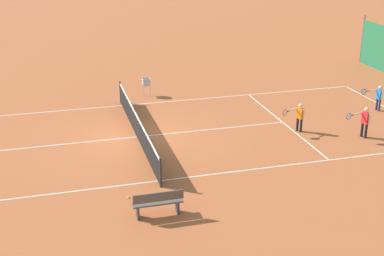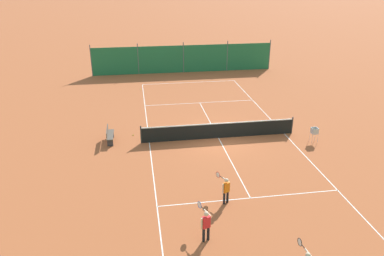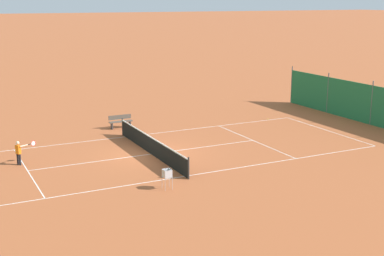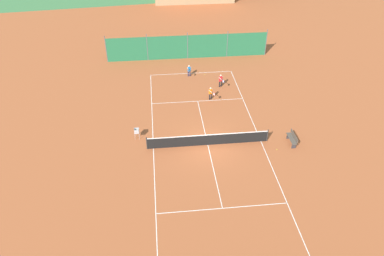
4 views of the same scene
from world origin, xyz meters
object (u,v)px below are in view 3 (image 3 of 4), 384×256
Objects in this scene: tennis_ball_mid_court at (268,119)px; tennis_net at (151,145)px; player_near_service at (19,151)px; tennis_ball_service_box at (138,131)px; courtside_bench at (120,121)px; ball_hopper at (167,175)px.

tennis_net is at bearing 112.42° from tennis_ball_mid_court.
player_near_service is 8.62m from tennis_ball_service_box.
tennis_ball_mid_court is 0.04× the size of courtside_bench.
tennis_ball_mid_court is 1.00× the size of tennis_ball_service_box.
tennis_net is at bearing -100.24° from player_near_service.
tennis_net is at bearing 175.72° from courtside_bench.
tennis_net reaches higher than ball_hopper.
tennis_ball_service_box is 10.65m from ball_hopper.
tennis_ball_service_box is 0.04× the size of courtside_bench.
tennis_net is 5.49m from ball_hopper.
tennis_net is 7.55× the size of player_near_service.
tennis_ball_service_box is at bearing -12.85° from tennis_net.
courtside_bench is at bearing 26.58° from tennis_ball_service_box.
tennis_ball_service_box is (5.01, -1.14, -0.47)m from tennis_net.
tennis_net reaches higher than courtside_bench.
ball_hopper reaches higher than tennis_ball_service_box.
ball_hopper is (-6.49, -5.16, -0.06)m from player_near_service.
ball_hopper is at bearing 165.28° from tennis_net.
ball_hopper is at bearing 166.18° from tennis_ball_service_box.
tennis_ball_mid_court is 9.27m from tennis_ball_service_box.
courtside_bench is (11.65, -1.87, -0.20)m from ball_hopper.
tennis_ball_service_box is at bearing -13.82° from ball_hopper.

